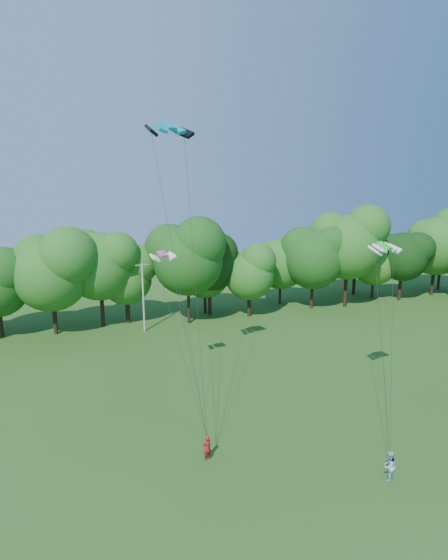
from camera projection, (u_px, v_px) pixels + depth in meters
name	position (u px, v px, depth m)	size (l,w,h in m)	color
ground	(316.00, 529.00, 21.86)	(160.00, 160.00, 0.00)	#244B14
utility_pole	(143.00, 297.00, 49.98)	(1.61, 0.28, 8.09)	#ABACA3
kite_flyer_left	(207.00, 448.00, 27.17)	(0.60, 0.40, 1.65)	#AC161C
kite_flyer_right	(389.00, 466.00, 25.33)	(0.89, 0.69, 1.82)	#A7C6E8
kite_teal	(168.00, 126.00, 28.94)	(3.38, 2.14, 0.73)	#05909F
kite_green	(385.00, 246.00, 30.00)	(2.52, 1.46, 0.50)	#20DA22
kite_pink	(163.00, 254.00, 33.79)	(2.10, 1.31, 0.40)	#DA3C8C
tree_back_center	(209.00, 260.00, 55.52)	(8.10, 8.10, 11.78)	#302212
tree_back_east	(375.00, 254.00, 63.94)	(7.43, 7.43, 10.81)	#322414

